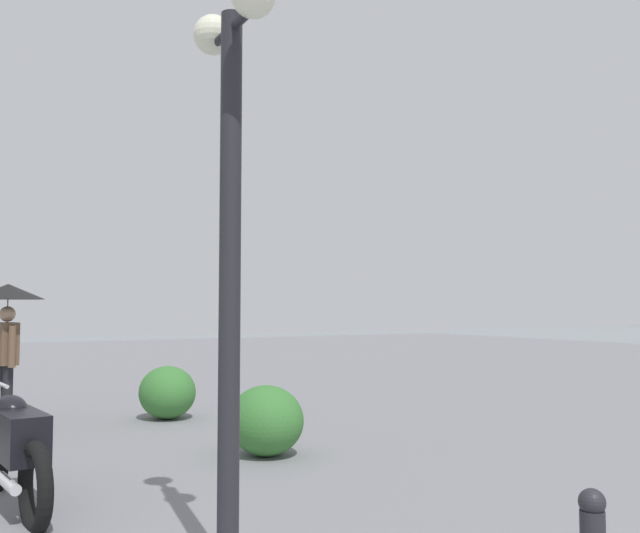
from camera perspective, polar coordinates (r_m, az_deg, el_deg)
lamppost at (r=4.51m, az=-7.44°, el=7.13°), size 0.98×0.28×3.75m
motorcycle at (r=6.65m, az=-24.11°, el=-13.46°), size 2.17×0.46×1.06m
pedestrian at (r=10.74m, az=-24.54°, el=-3.61°), size 1.00×1.00×2.03m
shrub_low at (r=8.08m, az=-4.51°, el=-12.64°), size 0.94×0.85×0.80m
shrub_round at (r=10.86m, az=-12.57°, el=-10.18°), size 0.94×0.85×0.80m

